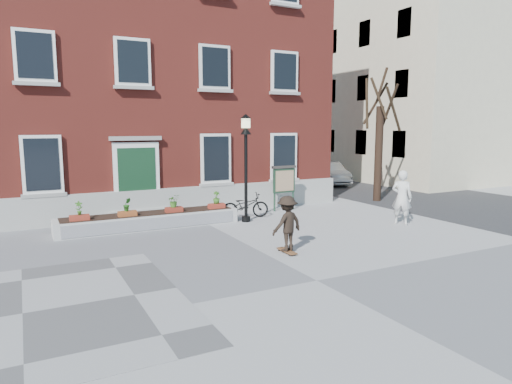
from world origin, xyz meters
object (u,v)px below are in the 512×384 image
notice_board (284,180)px  parked_car (329,173)px  bicycle (245,206)px  bystander (402,197)px  lamp_post (246,153)px  skateboarder (287,224)px

notice_board → parked_car: bearing=42.3°
bicycle → notice_board: (2.13, 0.67, 0.79)m
bicycle → notice_board: size_ratio=0.97×
bicycle → bystander: size_ratio=0.93×
lamp_post → bystander: bearing=-32.1°
bystander → skateboarder: (-5.59, -1.34, -0.14)m
bystander → lamp_post: lamp_post is taller
parked_car → bystander: (-4.53, -10.54, 0.30)m
parked_car → skateboarder: skateboarder is taller
bicycle → notice_board: bearing=-59.2°
notice_board → skateboarder: (-3.25, -5.62, -0.43)m
bystander → notice_board: bystander is taller
bicycle → lamp_post: (-0.28, -0.65, 2.06)m
bystander → lamp_post: 5.81m
lamp_post → skateboarder: bearing=-101.1°
parked_car → lamp_post: bearing=-125.3°
bicycle → bystander: bystander is taller
bystander → skateboarder: bystander is taller
bicycle → lamp_post: lamp_post is taller
parked_car → lamp_post: 12.11m
skateboarder → lamp_post: bearing=78.9°
bystander → skateboarder: bearing=72.0°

